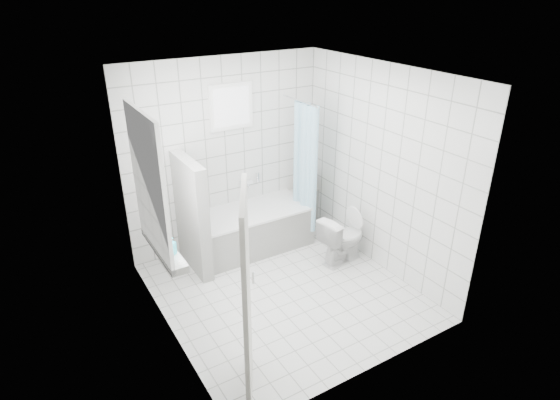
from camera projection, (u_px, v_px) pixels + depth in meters
ground at (284, 291)px, 5.69m from camera, size 3.00×3.00×0.00m
ceiling at (285, 74)px, 4.58m from camera, size 3.00×3.00×0.00m
wall_back at (226, 155)px, 6.30m from camera, size 2.80×0.02×2.60m
wall_front at (376, 257)px, 3.98m from camera, size 2.80×0.02×2.60m
wall_left at (160, 226)px, 4.48m from camera, size 0.02×3.00×2.60m
wall_right at (380, 170)px, 5.79m from camera, size 0.02×3.00×2.60m
window_left at (151, 185)px, 4.61m from camera, size 0.01×0.90×1.40m
window_back at (232, 107)px, 6.03m from camera, size 0.50×0.01×0.50m
window_sill at (164, 249)px, 4.94m from camera, size 0.18×1.02×0.08m
door at (247, 302)px, 3.89m from camera, size 0.42×0.72×2.00m
bathtub at (252, 229)px, 6.52m from camera, size 1.61×0.77×0.58m
partition_wall at (192, 216)px, 5.87m from camera, size 0.15×0.85×1.50m
tiled_ledge at (304, 206)px, 7.21m from camera, size 0.40×0.24×0.55m
toilet at (343, 239)px, 6.18m from camera, size 0.70×0.46×0.67m
curtain_rod at (300, 101)px, 6.12m from camera, size 0.02×0.80×0.02m
shower_curtain at (304, 168)px, 6.40m from camera, size 0.14×0.48×1.78m
tub_faucet at (246, 182)px, 6.58m from camera, size 0.18×0.06×0.06m
sill_bottles at (162, 236)px, 4.91m from camera, size 0.16×0.64×0.20m
ledge_bottles at (307, 183)px, 7.03m from camera, size 0.18×0.17×0.25m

